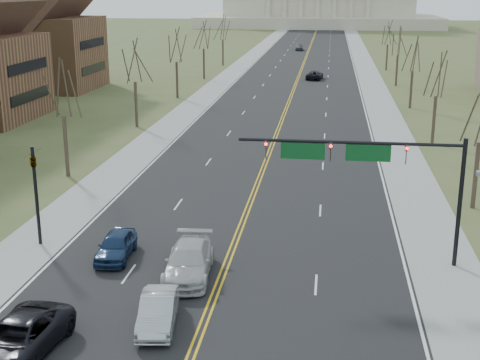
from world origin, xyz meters
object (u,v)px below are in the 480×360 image
(car_sb_inner_lead, at_px, (158,311))
(car_sb_outer_second, at_px, (116,246))
(car_sb_inner_second, at_px, (189,261))
(signal_mast, at_px, (367,162))
(car_far_sb, at_px, (299,47))
(car_sb_outer_lead, at_px, (17,339))
(signal_left, at_px, (35,185))
(car_far_nb, at_px, (315,75))

(car_sb_inner_lead, bearing_deg, car_sb_outer_second, 112.66)
(car_sb_inner_second, bearing_deg, signal_mast, 15.52)
(signal_mast, height_order, car_far_sb, signal_mast)
(car_sb_outer_lead, bearing_deg, signal_left, 115.31)
(signal_left, height_order, car_sb_outer_second, signal_left)
(signal_left, height_order, car_sb_inner_lead, signal_left)
(car_sb_inner_lead, bearing_deg, car_sb_outer_lead, -154.53)
(car_sb_outer_second, bearing_deg, signal_mast, 2.61)
(signal_left, bearing_deg, car_sb_outer_second, -15.72)
(car_sb_outer_lead, bearing_deg, car_sb_outer_second, 91.26)
(car_sb_inner_lead, height_order, car_sb_outer_lead, car_sb_outer_lead)
(signal_mast, relative_size, car_sb_inner_second, 2.09)
(car_far_sb, bearing_deg, car_far_nb, -88.18)
(signal_left, distance_m, car_far_nb, 77.80)
(car_sb_outer_lead, height_order, car_sb_inner_second, car_sb_inner_second)
(signal_left, distance_m, car_sb_inner_second, 10.71)
(car_sb_outer_second, bearing_deg, car_sb_inner_lead, -63.05)
(signal_mast, relative_size, car_far_sb, 2.61)
(signal_left, relative_size, car_far_sb, 1.29)
(car_sb_inner_lead, distance_m, car_sb_outer_lead, 6.10)
(car_sb_outer_lead, bearing_deg, car_sb_inner_lead, 38.63)
(signal_mast, distance_m, car_sb_inner_second, 10.93)
(car_sb_inner_second, xyz_separation_m, car_far_nb, (4.52, 79.75, -0.13))
(car_sb_outer_second, xyz_separation_m, car_far_sb, (4.08, 129.77, 0.05))
(signal_mast, bearing_deg, car_sb_inner_second, -160.08)
(car_sb_outer_lead, height_order, car_sb_outer_second, car_sb_outer_lead)
(signal_left, height_order, car_sb_inner_second, signal_left)
(car_sb_outer_lead, bearing_deg, car_far_sb, 93.46)
(signal_mast, distance_m, car_sb_outer_second, 14.72)
(signal_mast, distance_m, car_far_nb, 76.73)
(car_sb_outer_lead, xyz_separation_m, car_far_nb, (9.90, 88.59, -0.11))
(signal_mast, relative_size, signal_left, 2.02)
(signal_mast, height_order, car_sb_inner_second, signal_mast)
(signal_left, distance_m, car_far_sb, 128.68)
(car_sb_inner_lead, xyz_separation_m, car_far_sb, (-0.24, 137.15, 0.07))
(car_sb_inner_second, height_order, car_sb_outer_second, car_sb_inner_second)
(car_sb_inner_second, distance_m, car_far_sb, 131.65)
(car_sb_inner_lead, xyz_separation_m, car_sb_inner_second, (0.27, 5.50, 0.11))
(car_far_nb, bearing_deg, car_sb_outer_lead, 91.06)
(car_sb_outer_second, height_order, car_far_sb, car_far_sb)
(car_sb_inner_second, relative_size, car_sb_outer_second, 1.33)
(signal_left, height_order, car_sb_outer_lead, signal_left)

